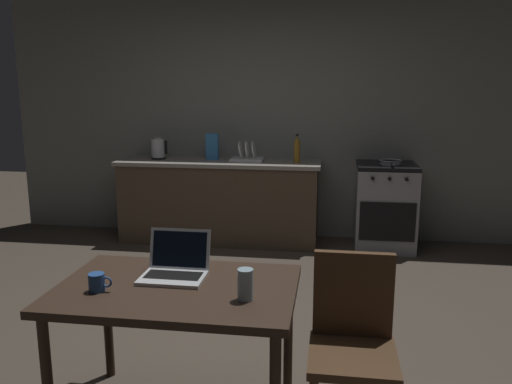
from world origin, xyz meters
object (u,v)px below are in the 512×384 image
Objects in this scene: chair at (353,337)px; laptop at (175,268)px; dish_rack at (247,156)px; frying_pan at (391,162)px; cereal_box at (212,147)px; coffee_mug at (97,282)px; dining_table at (177,300)px; bottle at (297,149)px; drinking_glass at (245,285)px; stove_oven at (385,206)px; electric_kettle at (158,149)px.

laptop reaches higher than chair.
frying_pan is at bearing -1.15° from dish_rack.
chair is at bearing -65.92° from cereal_box.
coffee_mug is at bearing -169.15° from chair.
dish_rack reaches higher than chair.
bottle is (0.37, 3.03, 0.39)m from dining_table.
laptop is (-0.89, 0.13, 0.24)m from chair.
coffee_mug is 0.79× the size of drinking_glass.
bottle reaches higher than stove_oven.
stove_oven is at bearing -0.06° from electric_kettle.
dining_table is 1.29× the size of chair.
dish_rack reaches higher than frying_pan.
stove_oven is at bearing 55.73° from laptop.
chair is 2.64× the size of dish_rack.
laptop is at bearing -114.92° from frying_pan.
chair is 3.28m from dish_rack.
frying_pan reaches higher than chair.
dining_table is 0.39m from coffee_mug.
stove_oven is at bearing -0.70° from cereal_box.
frying_pan reaches higher than stove_oven.
electric_kettle is (-1.14, 3.08, 0.36)m from dining_table.
electric_kettle is at bearing 110.26° from dining_table.
coffee_mug is (0.79, -3.20, -0.24)m from electric_kettle.
electric_kettle is 2.06× the size of coffee_mug.
cereal_box reaches higher than dining_table.
bottle reaches higher than laptop.
electric_kettle is 0.60m from cereal_box.
coffee_mug is 3.21m from dish_rack.
coffee_mug is 3.23m from cereal_box.
bottle is 2.04× the size of drinking_glass.
stove_oven is 3.34m from drinking_glass.
laptop is (-0.04, 0.12, 0.12)m from dining_table.
drinking_glass is (-0.01, -3.14, -0.24)m from bottle.
chair is at bearing -98.70° from frying_pan.
dish_rack is (-1.44, 0.00, 0.49)m from stove_oven.
chair is at bearing -71.96° from dish_rack.
cereal_box reaches higher than stove_oven.
dining_table is at bearing 18.99° from coffee_mug.
bottle is 0.96m from frying_pan.
dining_table is 2.90× the size of frying_pan.
cereal_box is at bearing 120.01° from chair.
bottle is 1.06× the size of cereal_box.
coffee_mug is (-1.20, -0.10, 0.24)m from chair.
bottle is 0.87× the size of dish_rack.
coffee_mug is at bearing -161.01° from dining_table.
stove_oven is 1.92m from cereal_box.
electric_kettle is 0.70× the size of dish_rack.
frying_pan is at bearing 62.22° from coffee_mug.
electric_kettle is at bearing 100.18° from laptop.
dish_rack reaches higher than dining_table.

